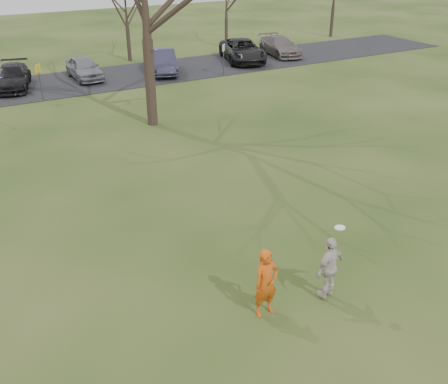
{
  "coord_description": "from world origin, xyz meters",
  "views": [
    {
      "loc": [
        -6.84,
        -8.26,
        8.62
      ],
      "look_at": [
        0.0,
        4.0,
        1.5
      ],
      "focal_mm": 40.87,
      "sensor_mm": 36.0,
      "label": 1
    }
  ],
  "objects": [
    {
      "name": "car_4",
      "position": [
        1.46,
        25.57,
        0.75
      ],
      "size": [
        1.74,
        4.21,
        1.43
      ],
      "primitive_type": "imported",
      "rotation": [
        0.0,
        0.0,
        0.01
      ],
      "color": "gray",
      "rests_on": "parking_strip"
    },
    {
      "name": "sign_white",
      "position": [
        10.0,
        22.0,
        1.45
      ],
      "size": [
        0.35,
        0.35,
        2.08
      ],
      "color": "#47474C",
      "rests_on": "ground"
    },
    {
      "name": "parking_strip",
      "position": [
        0.0,
        25.0,
        0.02
      ],
      "size": [
        62.0,
        6.5,
        0.04
      ],
      "primitive_type": "cube",
      "color": "black",
      "rests_on": "ground"
    },
    {
      "name": "sign_yellow",
      "position": [
        -2.0,
        22.0,
        1.45
      ],
      "size": [
        0.35,
        0.35,
        2.08
      ],
      "color": "#47474C",
      "rests_on": "ground"
    },
    {
      "name": "car_3",
      "position": [
        -3.05,
        25.45,
        0.73
      ],
      "size": [
        3.07,
        5.1,
        1.38
      ],
      "primitive_type": "imported",
      "rotation": [
        0.0,
        0.0,
        -0.25
      ],
      "color": "black",
      "rests_on": "parking_strip"
    },
    {
      "name": "player_defender",
      "position": [
        -0.97,
        0.13,
        0.93
      ],
      "size": [
        0.69,
        0.46,
        1.86
      ],
      "primitive_type": "imported",
      "rotation": [
        0.0,
        0.0,
        0.03
      ],
      "color": "#D25111",
      "rests_on": "ground"
    },
    {
      "name": "car_5",
      "position": [
        6.66,
        24.56,
        0.81
      ],
      "size": [
        2.97,
        4.96,
        1.54
      ],
      "primitive_type": "imported",
      "rotation": [
        0.0,
        0.0,
        -0.31
      ],
      "color": "#2F2E45",
      "rests_on": "parking_strip"
    },
    {
      "name": "car_6",
      "position": [
        13.32,
        25.02,
        0.83
      ],
      "size": [
        4.13,
        6.18,
        1.57
      ],
      "primitive_type": "imported",
      "rotation": [
        0.0,
        0.0,
        -0.29
      ],
      "color": "black",
      "rests_on": "parking_strip"
    },
    {
      "name": "catching_play",
      "position": [
        0.8,
        -0.14,
        0.98
      ],
      "size": [
        1.1,
        0.67,
        2.06
      ],
      "color": "beige",
      "rests_on": "ground"
    },
    {
      "name": "small_tree_row",
      "position": [
        4.38,
        30.06,
        3.89
      ],
      "size": [
        55.0,
        5.9,
        8.5
      ],
      "color": "#352821",
      "rests_on": "ground"
    },
    {
      "name": "car_7",
      "position": [
        16.95,
        25.33,
        0.74
      ],
      "size": [
        2.65,
        5.06,
        1.4
      ],
      "primitive_type": "imported",
      "rotation": [
        0.0,
        0.0,
        -0.15
      ],
      "color": "slate",
      "rests_on": "parking_strip"
    },
    {
      "name": "ground",
      "position": [
        0.0,
        0.0,
        0.0
      ],
      "size": [
        120.0,
        120.0,
        0.0
      ],
      "primitive_type": "plane",
      "color": "#1E380F",
      "rests_on": "ground"
    }
  ]
}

